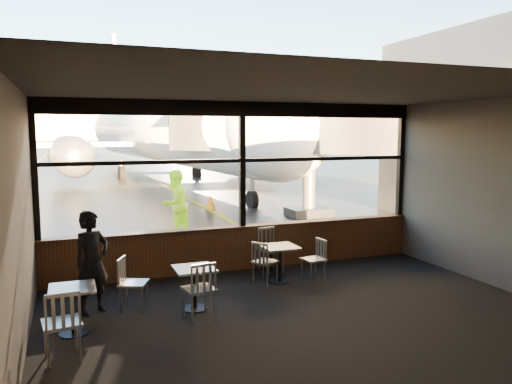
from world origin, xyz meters
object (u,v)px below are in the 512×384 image
airliner (163,85)px  chair_left_s (62,324)px  cone_wing (27,181)px  ground_crew (175,204)px  chair_near_n (271,250)px  passenger (92,263)px  jet_bridge (289,149)px  chair_mid_w (134,284)px  cafe_table_left (73,311)px  chair_near_e (313,260)px  cafe_table_mid (195,289)px  chair_near_w (265,262)px  cone_nose (210,202)px  cafe_table_near (279,264)px  chair_mid_s (199,290)px

airliner → chair_left_s: airliner is taller
chair_left_s → cone_wing: bearing=87.8°
chair_left_s → ground_crew: size_ratio=0.51×
chair_near_n → passenger: size_ratio=0.55×
jet_bridge → passenger: size_ratio=6.41×
chair_mid_w → chair_left_s: 1.86m
cafe_table_left → chair_near_e: size_ratio=0.85×
cafe_table_left → chair_mid_w: chair_mid_w is taller
jet_bridge → passenger: (-6.69, -7.13, -1.49)m
chair_near_n → chair_mid_w: chair_near_n is taller
passenger → cone_wing: size_ratio=2.97×
cafe_table_mid → chair_near_e: chair_near_e is taller
jet_bridge → chair_mid_w: size_ratio=12.11×
cafe_table_left → cafe_table_mid: bearing=11.3°
chair_near_w → cone_nose: size_ratio=1.60×
chair_near_w → chair_near_n: (0.42, 0.71, 0.04)m
chair_near_w → passenger: passenger is taller
cafe_table_near → chair_left_s: size_ratio=0.75×
cafe_table_left → ground_crew: size_ratio=0.37×
cafe_table_left → chair_left_s: chair_left_s is taller
chair_near_w → chair_near_n: bearing=116.3°
cafe_table_near → chair_mid_s: 2.35m
cafe_table_mid → jet_bridge: bearing=55.7°
cafe_table_near → cafe_table_mid: cafe_table_near is taller
cafe_table_near → chair_near_e: 0.68m
chair_near_e → cone_nose: 9.64m
chair_mid_w → chair_left_s: bearing=-11.6°
cafe_table_near → jet_bridge: bearing=64.0°
chair_mid_w → cone_wing: chair_mid_w is taller
cafe_table_mid → chair_left_s: bearing=-149.3°
chair_near_e → cone_nose: bearing=-10.5°
chair_mid_s → cone_wing: chair_mid_s is taller
chair_mid_w → passenger: size_ratio=0.53×
chair_near_e → cafe_table_left: bearing=97.4°
airliner → cone_nose: bearing=-97.4°
chair_mid_s → chair_mid_w: 1.18m
chair_near_w → cone_nose: bearing=137.6°
airliner → chair_left_s: (-5.69, -23.69, -5.22)m
airliner → chair_near_e: 22.41m
chair_mid_w → chair_near_n: bearing=137.0°
airliner → chair_near_n: size_ratio=40.69×
chair_left_s → cone_nose: 12.67m
cafe_table_near → cafe_table_mid: size_ratio=1.02×
cone_nose → chair_left_s: bearing=-114.1°
chair_mid_s → passenger: bearing=142.1°
cafe_table_mid → chair_left_s: chair_left_s is taller
cafe_table_left → chair_mid_w: size_ratio=0.79×
cafe_table_near → chair_mid_s: chair_mid_s is taller
cafe_table_mid → chair_left_s: 2.33m
chair_near_e → chair_near_w: 0.97m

